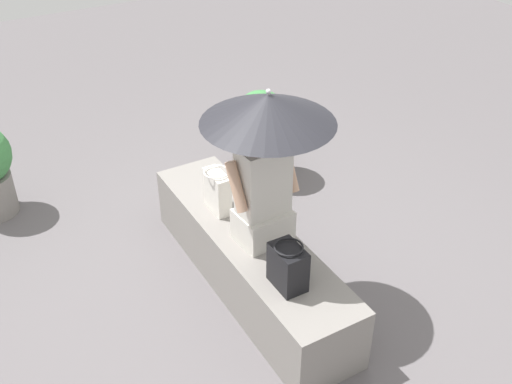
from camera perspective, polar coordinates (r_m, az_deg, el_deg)
ground_plane at (r=4.47m, az=-0.59°, el=-8.58°), size 14.00×14.00×0.00m
stone_bench at (r=4.31m, az=-0.61°, el=-6.26°), size 2.07×0.51×0.47m
person_seated at (r=3.89m, az=0.67°, el=0.21°), size 0.30×0.48×0.90m
parasol at (r=3.53m, az=1.14°, el=7.78°), size 0.81×0.81×1.11m
handbag_black at (r=4.31m, az=-3.63°, el=0.12°), size 0.25×0.18×0.32m
tote_bag_canvas at (r=3.67m, az=3.00°, el=-6.95°), size 0.24×0.18×0.30m
planter_far at (r=5.45m, az=0.48°, el=5.37°), size 0.50×0.50×0.83m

